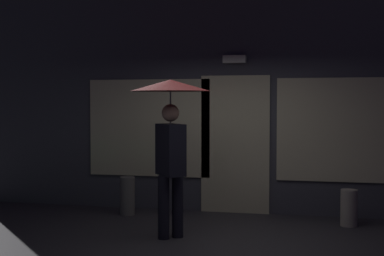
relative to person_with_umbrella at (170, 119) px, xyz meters
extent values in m
plane|color=#38353A|center=(0.57, -0.33, -1.55)|extent=(18.00, 18.00, 0.00)
cube|color=#4C4C56|center=(0.57, 2.02, 0.33)|extent=(9.42, 0.30, 3.76)
cube|color=beige|center=(0.57, 1.85, -0.45)|extent=(1.10, 0.04, 2.20)
cube|color=beige|center=(-0.87, 1.85, -0.20)|extent=(2.06, 0.04, 1.60)
cube|color=beige|center=(2.26, 1.85, -0.20)|extent=(2.06, 0.04, 1.60)
cube|color=white|center=(0.57, 1.77, 0.90)|extent=(0.36, 0.16, 0.12)
cylinder|color=black|center=(0.08, 0.06, -1.14)|extent=(0.15, 0.15, 0.83)
cylinder|color=black|center=(-0.08, -0.06, -1.14)|extent=(0.15, 0.15, 0.83)
cube|color=black|center=(0.00, 0.00, -0.39)|extent=(0.48, 0.51, 0.67)
cube|color=silver|center=(-0.10, 0.08, -0.39)|extent=(0.10, 0.12, 0.53)
cube|color=navy|center=(-0.10, 0.08, -0.41)|extent=(0.05, 0.05, 0.43)
sphere|color=tan|center=(0.00, 0.00, 0.08)|extent=(0.23, 0.23, 0.23)
cylinder|color=slate|center=(0.00, 0.00, 0.08)|extent=(0.02, 0.02, 0.87)
cone|color=#4C0C0C|center=(0.00, 0.00, 0.44)|extent=(1.04, 1.04, 0.15)
cylinder|color=slate|center=(-1.05, 1.29, -1.25)|extent=(0.23, 0.23, 0.60)
cylinder|color=#B2A899|center=(2.31, 1.25, -1.29)|extent=(0.24, 0.24, 0.52)
camera|label=1|loc=(1.87, -6.94, 0.22)|focal=51.99mm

